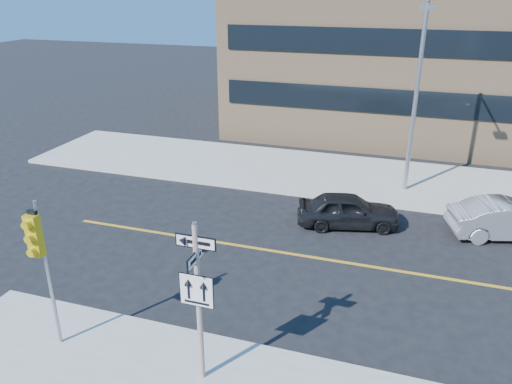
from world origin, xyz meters
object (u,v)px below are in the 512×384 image
(traffic_signal, at_px, (38,247))
(parked_car_b, at_px, (509,220))
(streetlight_a, at_px, (417,88))
(sign_pole, at_px, (198,295))
(parked_car_a, at_px, (348,210))

(traffic_signal, distance_m, parked_car_b, 15.90)
(streetlight_a, bearing_deg, parked_car_b, -38.46)
(traffic_signal, relative_size, streetlight_a, 0.50)
(sign_pole, height_order, parked_car_a, sign_pole)
(parked_car_a, relative_size, parked_car_b, 0.91)
(parked_car_a, relative_size, streetlight_a, 0.49)
(sign_pole, bearing_deg, streetlight_a, 73.23)
(sign_pole, xyz_separation_m, parked_car_a, (2.04, 9.34, -1.77))
(parked_car_a, bearing_deg, traffic_signal, 133.11)
(traffic_signal, bearing_deg, streetlight_a, 59.20)
(traffic_signal, height_order, parked_car_b, traffic_signal)
(sign_pole, height_order, traffic_signal, sign_pole)
(sign_pole, xyz_separation_m, streetlight_a, (4.00, 13.27, 2.32))
(traffic_signal, bearing_deg, sign_pole, 2.11)
(parked_car_b, bearing_deg, sign_pole, 125.65)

